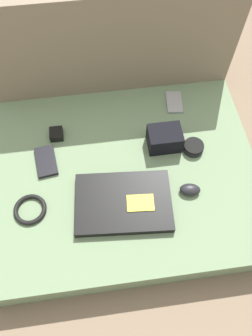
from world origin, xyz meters
TOP-DOWN VIEW (x-y plane):
  - ground_plane at (0.00, 0.00)m, footprint 8.00×8.00m
  - couch_seat at (0.00, 0.00)m, footprint 0.96×0.77m
  - couch_backrest at (0.00, 0.48)m, footprint 0.96×0.20m
  - laptop at (-0.03, -0.13)m, footprint 0.34×0.24m
  - computer_mouse at (0.21, -0.11)m, footprint 0.08×0.06m
  - speaker_puck at (0.26, 0.06)m, footprint 0.08×0.08m
  - phone_silver at (0.24, 0.29)m, footprint 0.07×0.11m
  - phone_black at (-0.28, 0.07)m, footprint 0.09×0.13m
  - camera_pouch at (0.16, 0.09)m, footprint 0.12×0.09m
  - charger_brick at (-0.24, 0.18)m, footprint 0.05×0.05m
  - cable_coil at (-0.34, -0.11)m, footprint 0.11×0.11m

SIDE VIEW (x-z plane):
  - ground_plane at x=0.00m, z-range 0.00..0.00m
  - couch_seat at x=0.00m, z-range 0.00..0.12m
  - phone_silver at x=0.24m, z-range 0.12..0.13m
  - phone_black at x=-0.28m, z-range 0.12..0.13m
  - cable_coil at x=-0.34m, z-range 0.12..0.13m
  - laptop at x=-0.03m, z-range 0.11..0.14m
  - speaker_puck at x=0.26m, z-range 0.11..0.14m
  - charger_brick at x=-0.24m, z-range 0.12..0.15m
  - computer_mouse at x=0.21m, z-range 0.12..0.15m
  - camera_pouch at x=0.16m, z-range 0.12..0.19m
  - couch_backrest at x=0.00m, z-range 0.00..0.53m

